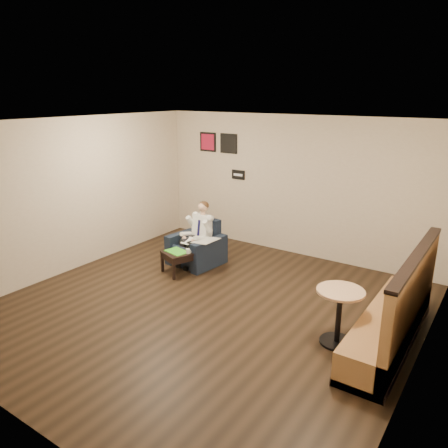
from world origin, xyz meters
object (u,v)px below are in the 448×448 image
Objects in this scene: coffee_mug at (188,251)px; smartphone at (186,251)px; seated_man at (192,237)px; side_table at (179,262)px; banquette at (392,299)px; green_folder at (177,251)px; armchair at (196,243)px; cafe_table at (339,317)px.

smartphone is (-0.10, 0.08, -0.04)m from coffee_mug.
seated_man is 2.30× the size of side_table.
side_table is 0.20× the size of banquette.
coffee_mug is (0.19, 0.04, 0.25)m from side_table.
green_folder is at bearing -167.77° from coffee_mug.
coffee_mug reaches higher than smartphone.
armchair is 10.05× the size of coffee_mug.
smartphone is at bearing 141.43° from coffee_mug.
banquette is at bearing 33.51° from cafe_table.
seated_man reaches higher than cafe_table.
banquette reaches higher than coffee_mug.
side_table is 1.22× the size of green_folder.
banquette is (3.84, -0.72, 0.08)m from seated_man.
seated_man is at bearing 93.92° from side_table.
armchair is 0.75× the size of seated_man.
banquette reaches higher than side_table.
banquette is at bearing -5.36° from armchair.
seated_man reaches higher than green_folder.
armchair is 0.56m from coffee_mug.
cafe_table is (3.29, -1.08, -0.19)m from seated_man.
smartphone is 3.25m from cafe_table.
cafe_table is at bearing -12.46° from coffee_mug.
coffee_mug is 0.68× the size of smartphone.
banquette is (3.72, -0.39, 0.24)m from smartphone.
armchair is at bearing 160.01° from cafe_table.
cafe_table is at bearing -11.44° from seated_man.
cafe_table is (-0.55, -0.37, -0.27)m from banquette.
side_table is (0.03, -0.45, -0.37)m from seated_man.
armchair is 2.12× the size of green_folder.
cafe_table is (3.26, -0.64, 0.18)m from side_table.
coffee_mug is 3.64m from banquette.
smartphone is 3.75m from banquette.
banquette is at bearing -4.90° from coffee_mug.
coffee_mug is at bearing 12.23° from green_folder.
green_folder is 0.16× the size of banquette.
green_folder reaches higher than smartphone.
green_folder is 0.18m from smartphone.
side_table is at bearing 12.23° from green_folder.
banquette is (3.81, -0.27, 0.45)m from side_table.
armchair is at bearing 112.23° from coffee_mug.
armchair is 3.49m from cafe_table.
cafe_table reaches higher than side_table.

